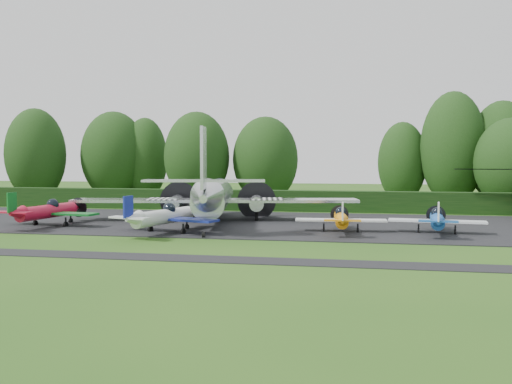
% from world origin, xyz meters
% --- Properties ---
extents(ground, '(160.00, 160.00, 0.00)m').
position_xyz_m(ground, '(0.00, 0.00, 0.00)').
color(ground, '#255016').
rests_on(ground, ground).
extents(apron, '(70.00, 18.00, 0.01)m').
position_xyz_m(apron, '(0.00, 10.00, 0.00)').
color(apron, black).
rests_on(apron, ground).
extents(taxiway_verge, '(70.00, 2.00, 0.00)m').
position_xyz_m(taxiway_verge, '(0.00, -6.00, 0.00)').
color(taxiway_verge, black).
rests_on(taxiway_verge, ground).
extents(hedgerow, '(90.00, 1.60, 2.00)m').
position_xyz_m(hedgerow, '(0.00, 21.00, 0.00)').
color(hedgerow, black).
rests_on(hedgerow, ground).
extents(transport_plane, '(23.29, 17.86, 7.46)m').
position_xyz_m(transport_plane, '(-3.66, 9.80, 2.08)').
color(transport_plane, silver).
rests_on(transport_plane, ground).
extents(light_plane_red, '(7.45, 7.84, 2.86)m').
position_xyz_m(light_plane_red, '(-15.16, 4.89, 1.19)').
color(light_plane_red, '#AC0F2A').
rests_on(light_plane_red, ground).
extents(light_plane_white, '(7.46, 7.84, 2.87)m').
position_xyz_m(light_plane_white, '(-5.30, 2.89, 1.19)').
color(light_plane_white, silver).
rests_on(light_plane_white, ground).
extents(light_plane_orange, '(6.29, 6.61, 2.42)m').
position_xyz_m(light_plane_orange, '(6.57, 5.56, 1.01)').
color(light_plane_orange, orange).
rests_on(light_plane_orange, ground).
extents(light_plane_blue, '(6.43, 6.76, 2.47)m').
position_xyz_m(light_plane_blue, '(12.99, 5.96, 1.03)').
color(light_plane_blue, '#1B53A4').
rests_on(light_plane_blue, ground).
extents(tree_0, '(7.17, 7.17, 11.47)m').
position_xyz_m(tree_0, '(23.05, 32.82, 5.72)').
color(tree_0, black).
rests_on(tree_0, ground).
extents(tree_1, '(7.58, 7.58, 10.51)m').
position_xyz_m(tree_1, '(-10.93, 29.85, 5.25)').
color(tree_1, black).
rests_on(tree_1, ground).
extents(tree_2, '(7.04, 7.04, 12.53)m').
position_xyz_m(tree_2, '(17.81, 32.22, 6.25)').
color(tree_2, black).
rests_on(tree_2, ground).
extents(tree_3, '(7.14, 7.14, 11.15)m').
position_xyz_m(tree_3, '(-31.00, 29.07, 5.56)').
color(tree_3, black).
rests_on(tree_3, ground).
extents(tree_7, '(5.55, 5.55, 9.32)m').
position_xyz_m(tree_7, '(12.51, 33.99, 4.64)').
color(tree_7, black).
rests_on(tree_7, ground).
extents(tree_8, '(8.09, 8.09, 10.93)m').
position_xyz_m(tree_8, '(-22.49, 32.68, 5.45)').
color(tree_8, black).
rests_on(tree_8, ground).
extents(tree_9, '(5.49, 5.49, 10.16)m').
position_xyz_m(tree_9, '(-18.72, 33.56, 5.06)').
color(tree_9, black).
rests_on(tree_9, ground).
extents(tree_10, '(7.59, 7.59, 9.94)m').
position_xyz_m(tree_10, '(-3.10, 31.30, 4.96)').
color(tree_10, black).
rests_on(tree_10, ground).
extents(tree_11, '(7.43, 7.43, 9.31)m').
position_xyz_m(tree_11, '(23.06, 28.65, 4.65)').
color(tree_11, black).
rests_on(tree_11, ground).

